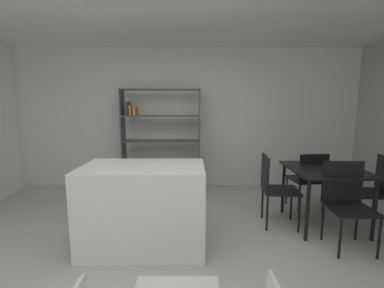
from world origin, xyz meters
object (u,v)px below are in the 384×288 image
dining_chair_window_side (377,186)px  dining_chair_far (309,176)px  dining_chair_island_side (273,184)px  dining_chair_near (346,197)px  dining_table (325,175)px  kitchen_island (144,206)px  open_bookshelf (159,139)px

dining_chair_window_side → dining_chair_far: size_ratio=1.04×
dining_chair_island_side → dining_chair_near: dining_chair_near is taller
dining_chair_island_side → dining_table: bearing=-84.9°
dining_chair_island_side → dining_chair_far: (0.68, 0.48, -0.03)m
dining_chair_window_side → dining_chair_far: dining_chair_window_side is taller
dining_chair_near → dining_chair_window_side: size_ratio=1.03×
kitchen_island → dining_table: kitchen_island is taller
kitchen_island → dining_chair_island_side: bearing=18.2°
dining_chair_window_side → dining_chair_island_side: bearing=-84.5°
dining_chair_island_side → open_bookshelf: bearing=55.3°
dining_chair_island_side → kitchen_island: bearing=114.2°
dining_table → dining_chair_near: (0.00, -0.48, -0.12)m
dining_chair_near → dining_chair_window_side: dining_chair_near is taller
kitchen_island → dining_chair_window_side: kitchen_island is taller
dining_chair_island_side → dining_chair_far: size_ratio=1.06×
kitchen_island → dining_chair_island_side: size_ratio=1.43×
kitchen_island → dining_table: size_ratio=1.43×
dining_chair_island_side → dining_chair_near: bearing=-120.3°
kitchen_island → open_bookshelf: size_ratio=0.72×
dining_chair_far → kitchen_island: bearing=17.1°
dining_table → open_bookshelf: bearing=148.3°
open_bookshelf → dining_table: bearing=-31.7°
dining_chair_island_side → dining_chair_far: 0.84m
kitchen_island → dining_table: (2.28, 0.52, 0.22)m
dining_chair_island_side → dining_chair_near: (0.68, -0.50, -0.00)m
dining_chair_window_side → kitchen_island: bearing=-73.9°
dining_chair_near → dining_chair_far: size_ratio=1.07×
dining_chair_island_side → dining_chair_window_side: bearing=-84.9°
kitchen_island → dining_chair_near: (2.28, 0.03, 0.10)m
open_bookshelf → dining_chair_near: open_bookshelf is taller
dining_table → dining_chair_island_side: dining_chair_island_side is taller
dining_table → dining_chair_far: bearing=88.7°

